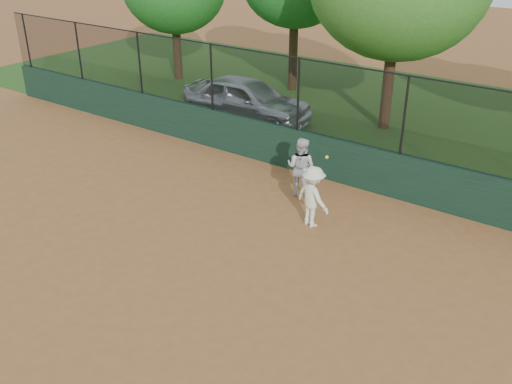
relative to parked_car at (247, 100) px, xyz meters
The scene contains 7 objects.
ground 9.45m from the parked_car, 64.53° to the right, with size 80.00×80.00×0.00m, color #A06133.
back_wall 4.76m from the parked_car, 31.69° to the right, with size 26.00×0.20×1.20m, color #173323.
grass_strip 5.41m from the parked_car, 40.84° to the left, with size 36.00×12.00×0.01m, color #234816.
parked_car is the anchor object (origin of this frame).
player_second 5.87m from the parked_car, 40.31° to the right, with size 0.76×0.59×1.57m, color silver.
player_main 7.45m from the parked_car, 42.10° to the right, with size 1.08×0.81×1.97m.
fence_assembly 4.95m from the parked_car, 31.87° to the right, with size 26.00×0.06×2.00m.
Camera 1 is at (7.15, -6.77, 6.69)m, focal length 40.00 mm.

